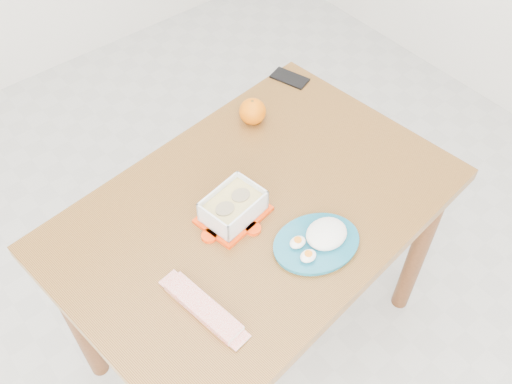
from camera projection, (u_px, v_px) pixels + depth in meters
ground at (230, 293)px, 2.23m from camera, size 3.50×3.50×0.00m
dining_table at (256, 231)px, 1.63m from camera, size 1.16×0.84×0.75m
food_container at (233, 207)px, 1.49m from camera, size 0.20×0.16×0.08m
orange_fruit at (253, 111)px, 1.73m from camera, size 0.08×0.08×0.08m
rice_plate at (320, 239)px, 1.45m from camera, size 0.27×0.27×0.06m
candy_bar at (203, 307)px, 1.33m from camera, size 0.08×0.22×0.02m
smartphone at (290, 78)px, 1.90m from camera, size 0.10×0.14×0.01m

